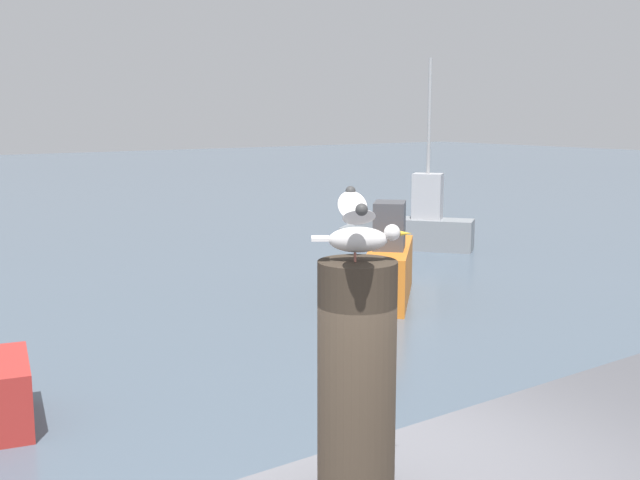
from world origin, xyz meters
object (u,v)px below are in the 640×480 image
mooring_post (357,382)px  boat_grey (408,226)px  seagull (359,227)px  boat_orange (390,265)px

mooring_post → boat_grey: bearing=47.0°
mooring_post → boat_grey: size_ratio=0.22×
mooring_post → boat_grey: (10.69, 11.45, -1.64)m
seagull → boat_grey: bearing=47.0°
boat_orange → mooring_post: bearing=-131.8°
mooring_post → seagull: bearing=-34.6°
mooring_post → seagull: (0.00, -0.00, 0.63)m
mooring_post → seagull: size_ratio=1.62×
seagull → boat_grey: (10.69, 11.45, -2.26)m
boat_grey → boat_orange: (-3.66, -3.59, 0.05)m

